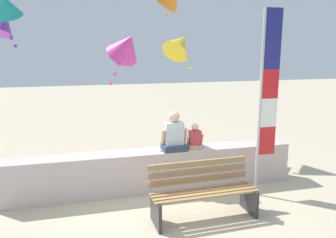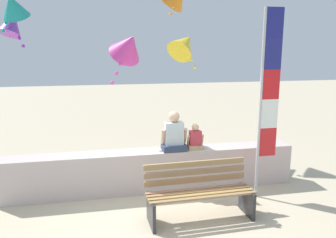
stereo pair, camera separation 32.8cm
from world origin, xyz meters
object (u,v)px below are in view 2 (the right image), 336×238
at_px(kite_purple, 12,23).
at_px(kite_yellow, 185,44).
at_px(person_adult, 174,135).
at_px(kite_magenta, 129,46).
at_px(person_child, 195,139).
at_px(kite_teal, 13,6).
at_px(flag_banner, 267,93).
at_px(park_bench, 199,193).

relative_size(kite_purple, kite_yellow, 0.88).
xyz_separation_m(person_adult, kite_magenta, (-0.73, 0.91, 1.65)).
bearing_deg(person_adult, person_child, 0.04).
bearing_deg(kite_teal, person_adult, -38.05).
xyz_separation_m(person_adult, kite_yellow, (0.73, 2.14, 1.69)).
relative_size(flag_banner, kite_teal, 3.55).
distance_m(park_bench, person_child, 1.35).
xyz_separation_m(park_bench, kite_yellow, (0.58, 3.33, 2.35)).
relative_size(kite_purple, kite_teal, 1.00).
distance_m(flag_banner, kite_magenta, 2.85).
bearing_deg(kite_yellow, person_child, -98.42).
relative_size(flag_banner, kite_magenta, 2.87).
relative_size(person_child, kite_yellow, 0.46).
distance_m(flag_banner, kite_yellow, 3.01).
bearing_deg(person_child, person_adult, -179.96).
xyz_separation_m(person_adult, kite_teal, (-3.16, 2.47, 2.52)).
distance_m(person_child, kite_purple, 5.34).
relative_size(person_adult, kite_teal, 0.80).
distance_m(person_child, kite_magenta, 2.29).
relative_size(person_adult, kite_yellow, 0.70).
distance_m(kite_purple, kite_magenta, 3.40).
xyz_separation_m(kite_yellow, kite_magenta, (-1.47, -1.22, -0.04)).
distance_m(flag_banner, kite_purple, 6.24).
relative_size(park_bench, kite_yellow, 1.61).
distance_m(park_bench, kite_yellow, 4.12).
relative_size(flag_banner, kite_purple, 3.55).
bearing_deg(person_adult, flag_banner, -22.93).
bearing_deg(person_child, park_bench, -102.65).
bearing_deg(person_child, kite_yellow, 81.58).
height_order(person_adult, kite_magenta, kite_magenta).
bearing_deg(person_adult, kite_teal, 141.95).
bearing_deg(kite_purple, person_child, -38.93).
height_order(kite_magenta, kite_teal, kite_teal).
height_order(kite_yellow, kite_teal, kite_teal).
bearing_deg(person_adult, kite_purple, 137.72).
distance_m(person_adult, kite_magenta, 2.02).
height_order(kite_yellow, kite_magenta, kite_yellow).
bearing_deg(park_bench, person_adult, 97.15).
height_order(flag_banner, kite_yellow, flag_banner).
bearing_deg(kite_yellow, kite_magenta, -140.19).
height_order(kite_purple, kite_yellow, kite_purple).
bearing_deg(kite_teal, kite_magenta, -32.74).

